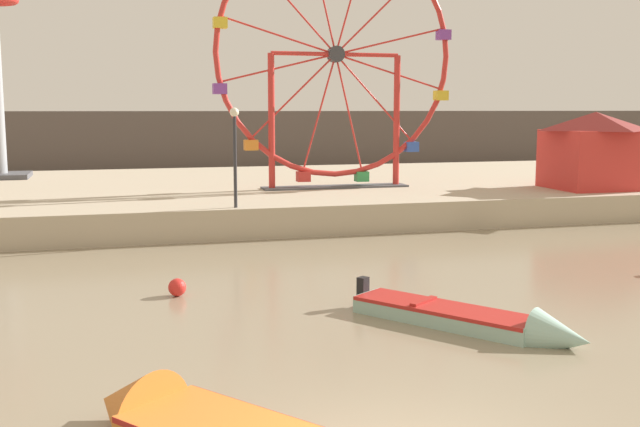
# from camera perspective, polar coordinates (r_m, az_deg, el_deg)

# --- Properties ---
(quay_promenade) EXTENTS (110.00, 19.20, 1.12)m
(quay_promenade) POSITION_cam_1_polar(r_m,az_deg,el_deg) (35.57, -9.53, 1.36)
(quay_promenade) COLOR #B7A88E
(quay_promenade) RESTS_ON ground_plane
(distant_town_skyline) EXTENTS (140.00, 3.00, 4.40)m
(distant_town_skyline) POSITION_cam_1_polar(r_m,az_deg,el_deg) (57.56, -11.94, 5.41)
(distant_town_skyline) COLOR #564C47
(distant_town_skyline) RESTS_ON ground_plane
(motorboat_seafoam) EXTENTS (3.84, 4.81, 1.02)m
(motorboat_seafoam) POSITION_cam_1_polar(r_m,az_deg,el_deg) (16.04, 12.25, -7.99)
(motorboat_seafoam) COLOR #93BCAD
(motorboat_seafoam) RESTS_ON ground_plane
(ferris_wheel_red_frame) EXTENTS (10.62, 1.20, 11.07)m
(ferris_wheel_red_frame) POSITION_cam_1_polar(r_m,az_deg,el_deg) (33.07, 1.19, 11.60)
(ferris_wheel_red_frame) COLOR red
(ferris_wheel_red_frame) RESTS_ON quay_promenade
(carnival_booth_red_striped) EXTENTS (4.08, 3.78, 3.32)m
(carnival_booth_red_striped) POSITION_cam_1_polar(r_m,az_deg,el_deg) (34.81, 20.06, 4.62)
(carnival_booth_red_striped) COLOR red
(carnival_booth_red_striped) RESTS_ON quay_promenade
(promenade_lamp_near) EXTENTS (0.32, 0.32, 3.49)m
(promenade_lamp_near) POSITION_cam_1_polar(r_m,az_deg,el_deg) (26.43, -6.48, 5.44)
(promenade_lamp_near) COLOR #2D2D33
(promenade_lamp_near) RESTS_ON quay_promenade
(mooring_buoy_orange) EXTENTS (0.44, 0.44, 0.44)m
(mooring_buoy_orange) POSITION_cam_1_polar(r_m,az_deg,el_deg) (18.84, -10.77, -5.52)
(mooring_buoy_orange) COLOR red
(mooring_buoy_orange) RESTS_ON ground_plane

